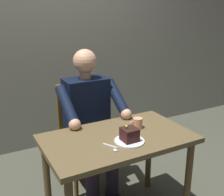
% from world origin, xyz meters
% --- Properties ---
extents(cafe_rear_panel, '(6.40, 0.12, 3.00)m').
position_xyz_m(cafe_rear_panel, '(0.00, -1.54, 1.50)').
color(cafe_rear_panel, gray).
rests_on(cafe_rear_panel, ground).
extents(dining_table, '(1.03, 0.61, 0.70)m').
position_xyz_m(dining_table, '(0.00, 0.00, 0.61)').
color(dining_table, brown).
rests_on(dining_table, ground).
extents(chair, '(0.42, 0.42, 0.92)m').
position_xyz_m(chair, '(0.00, -0.65, 0.51)').
color(chair, brown).
rests_on(chair, ground).
extents(seated_person, '(0.53, 0.58, 1.24)m').
position_xyz_m(seated_person, '(0.00, -0.47, 0.65)').
color(seated_person, black).
rests_on(seated_person, ground).
extents(dessert_plate, '(0.20, 0.20, 0.01)m').
position_xyz_m(dessert_plate, '(-0.03, 0.11, 0.71)').
color(dessert_plate, silver).
rests_on(dessert_plate, dining_table).
extents(cake_slice, '(0.10, 0.11, 0.11)m').
position_xyz_m(cake_slice, '(-0.03, 0.11, 0.76)').
color(cake_slice, '#3B1719').
rests_on(cake_slice, dessert_plate).
extents(coffee_cup, '(0.11, 0.07, 0.08)m').
position_xyz_m(coffee_cup, '(-0.20, -0.05, 0.75)').
color(coffee_cup, tan).
rests_on(coffee_cup, dining_table).
extents(dessert_spoon, '(0.06, 0.14, 0.01)m').
position_xyz_m(dessert_spoon, '(0.12, 0.14, 0.71)').
color(dessert_spoon, silver).
rests_on(dessert_spoon, dining_table).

